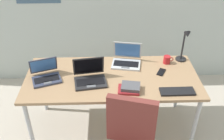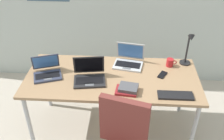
{
  "view_description": "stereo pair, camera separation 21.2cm",
  "coord_description": "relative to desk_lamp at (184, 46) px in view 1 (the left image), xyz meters",
  "views": [
    {
      "loc": [
        -0.07,
        -2.19,
        2.29
      ],
      "look_at": [
        0.0,
        0.0,
        0.82
      ],
      "focal_mm": 41.27,
      "sensor_mm": 36.0,
      "label": 1
    },
    {
      "loc": [
        0.14,
        -2.18,
        2.29
      ],
      "look_at": [
        0.0,
        0.0,
        0.82
      ],
      "focal_mm": 41.27,
      "sensor_mm": 36.0,
      "label": 2
    }
  ],
  "objects": [
    {
      "name": "laptop_mid_desk",
      "position": [
        -1.48,
        -0.29,
        -0.16
      ],
      "size": [
        0.35,
        0.34,
        0.2
      ],
      "color": "#33384C",
      "rests_on": "desk"
    },
    {
      "name": "desk_lamp",
      "position": [
        0.0,
        0.0,
        0.0
      ],
      "size": [
        0.12,
        0.18,
        0.4
      ],
      "color": "black",
      "rests_on": "desk"
    },
    {
      "name": "desk",
      "position": [
        -0.8,
        -0.28,
        -0.25
      ],
      "size": [
        1.8,
        0.8,
        0.74
      ],
      "color": "#9E7A56",
      "rests_on": "ground_plane"
    },
    {
      "name": "coffee_mug",
      "position": [
        -0.18,
        -0.03,
        -0.15
      ],
      "size": [
        0.11,
        0.08,
        0.09
      ],
      "color": "#B21E23",
      "rests_on": "desk"
    },
    {
      "name": "external_keyboard",
      "position": [
        -0.19,
        -0.56,
        -0.19
      ],
      "size": [
        0.33,
        0.12,
        0.02
      ],
      "primitive_type": "cube",
      "rotation": [
        0.0,
        0.0,
        0.01
      ],
      "color": "black",
      "rests_on": "desk"
    },
    {
      "name": "computer_mouse",
      "position": [
        -1.54,
        -0.09,
        -0.18
      ],
      "size": [
        0.09,
        0.11,
        0.03
      ],
      "primitive_type": "ellipsoid",
      "rotation": [
        0.0,
        0.0,
        0.43
      ],
      "color": "black",
      "rests_on": "desk"
    },
    {
      "name": "cell_phone",
      "position": [
        -0.27,
        -0.22,
        -0.19
      ],
      "size": [
        0.12,
        0.15,
        0.01
      ],
      "primitive_type": "cube",
      "rotation": [
        0.0,
        0.0,
        -0.49
      ],
      "color": "black",
      "rests_on": "desk"
    },
    {
      "name": "book_stack",
      "position": [
        -0.64,
        -0.52,
        -0.17
      ],
      "size": [
        0.23,
        0.18,
        0.06
      ],
      "color": "maroon",
      "rests_on": "desk"
    },
    {
      "name": "ground_plane",
      "position": [
        -0.8,
        -0.28,
        -0.94
      ],
      "size": [
        12.0,
        12.0,
        0.0
      ],
      "primitive_type": "plane",
      "color": "#B7AD9E"
    },
    {
      "name": "laptop_center",
      "position": [
        -0.63,
        -0.03,
        -0.15
      ],
      "size": [
        0.35,
        0.31,
        0.23
      ],
      "color": "#B7BABC",
      "rests_on": "desk"
    },
    {
      "name": "laptop_back_right",
      "position": [
        -1.03,
        -0.35,
        -0.15
      ],
      "size": [
        0.35,
        0.31,
        0.23
      ],
      "color": "#232326",
      "rests_on": "desk"
    }
  ]
}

